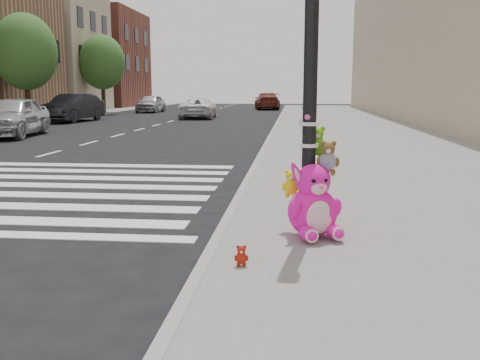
% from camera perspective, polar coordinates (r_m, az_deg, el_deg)
% --- Properties ---
extents(ground, '(120.00, 120.00, 0.00)m').
position_cam_1_polar(ground, '(5.40, -21.74, -10.96)').
color(ground, black).
rests_on(ground, ground).
extents(sidewalk_near, '(7.00, 80.00, 0.14)m').
position_cam_1_polar(sidewalk_near, '(14.79, 15.79, 2.51)').
color(sidewalk_near, slate).
rests_on(sidewalk_near, ground).
extents(curb_edge, '(0.12, 80.00, 0.15)m').
position_cam_1_polar(curb_edge, '(14.59, 2.32, 2.77)').
color(curb_edge, gray).
rests_on(curb_edge, ground).
extents(bld_far_d, '(6.00, 8.00, 10.00)m').
position_cam_1_polar(bld_far_d, '(43.45, -19.12, 13.42)').
color(bld_far_d, '#BBA58F').
rests_on(bld_far_d, ground).
extents(bld_far_e, '(6.00, 10.00, 9.00)m').
position_cam_1_polar(bld_far_e, '(53.61, -14.07, 12.33)').
color(bld_far_e, brown).
rests_on(bld_far_e, ground).
extents(signal_pole, '(0.67, 0.49, 4.00)m').
position_cam_1_polar(signal_pole, '(6.27, 7.68, 9.46)').
color(signal_pole, black).
rests_on(signal_pole, sidewalk_near).
extents(tree_far_b, '(3.20, 3.20, 5.44)m').
position_cam_1_polar(tree_far_b, '(29.81, -21.96, 12.55)').
color(tree_far_b, '#382619').
rests_on(tree_far_b, sidewalk_far).
extents(tree_far_c, '(3.20, 3.20, 5.44)m').
position_cam_1_polar(tree_far_c, '(39.90, -14.50, 12.06)').
color(tree_far_c, '#382619').
rests_on(tree_far_c, sidewalk_far).
extents(pink_bunny, '(0.75, 0.81, 0.90)m').
position_cam_1_polar(pink_bunny, '(6.23, 7.86, -2.73)').
color(pink_bunny, '#FF15AF').
rests_on(pink_bunny, sidewalk_near).
extents(red_teddy, '(0.16, 0.12, 0.21)m').
position_cam_1_polar(red_teddy, '(5.23, 0.14, -8.06)').
color(red_teddy, '#B01F11').
rests_on(red_teddy, sidewalk_near).
extents(car_silver_far, '(2.49, 4.79, 1.56)m').
position_cam_1_polar(car_silver_far, '(22.36, -23.16, 6.26)').
color(car_silver_far, '#B8B9BD').
rests_on(car_silver_far, ground).
extents(car_dark_far, '(2.07, 4.81, 1.54)m').
position_cam_1_polar(car_dark_far, '(31.23, -17.40, 7.36)').
color(car_dark_far, black).
rests_on(car_dark_far, ground).
extents(car_white_near, '(2.36, 4.57, 1.23)m').
position_cam_1_polar(car_white_near, '(33.41, -4.46, 7.64)').
color(car_white_near, silver).
rests_on(car_white_near, ground).
extents(car_maroon_near, '(2.60, 5.17, 1.44)m').
position_cam_1_polar(car_maroon_near, '(47.47, 2.90, 8.41)').
color(car_maroon_near, maroon).
rests_on(car_maroon_near, ground).
extents(car_silver_deep, '(1.66, 4.02, 1.37)m').
position_cam_1_polar(car_silver_deep, '(42.12, -9.49, 8.06)').
color(car_silver_deep, '#B5B5BA').
rests_on(car_silver_deep, ground).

